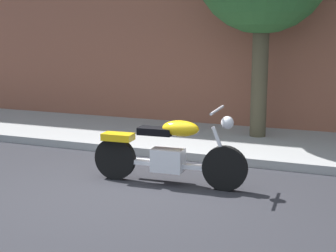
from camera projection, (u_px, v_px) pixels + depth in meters
ground_plane at (134, 191)px, 6.51m from camera, size 60.00×60.00×0.00m
sidewalk at (204, 140)px, 9.30m from camera, size 25.76×2.66×0.14m
motorcycle at (168, 152)px, 6.73m from camera, size 2.23×0.70×1.11m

